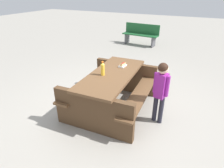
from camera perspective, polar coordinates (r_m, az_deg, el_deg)
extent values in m
plane|color=gray|center=(3.90, 0.00, -6.88)|extent=(30.00, 30.00, 0.00)
cube|color=brown|center=(3.55, 0.00, 2.88)|extent=(1.83, 0.84, 0.05)
cube|color=brown|center=(3.91, -7.55, 0.24)|extent=(1.81, 0.36, 0.04)
cube|color=brown|center=(3.52, 8.40, -3.02)|extent=(1.81, 0.36, 0.04)
cube|color=#4D3520|center=(4.37, 4.08, 2.22)|extent=(0.16, 1.40, 0.70)
cube|color=#4D3520|center=(3.13, -5.76, -8.84)|extent=(0.16, 1.40, 0.70)
cylinder|color=yellow|center=(3.43, -2.82, 4.29)|extent=(0.07, 0.07, 0.21)
cone|color=yellow|center=(3.39, -2.87, 6.20)|extent=(0.06, 0.06, 0.04)
cylinder|color=orange|center=(3.38, -2.88, 6.66)|extent=(0.04, 0.04, 0.02)
cube|color=white|center=(3.85, 3.24, 5.48)|extent=(0.19, 0.13, 0.03)
cube|color=#D8B272|center=(3.84, 3.26, 5.94)|extent=(0.15, 0.07, 0.04)
cylinder|color=maroon|center=(3.83, 3.26, 6.19)|extent=(0.14, 0.04, 0.03)
ellipsoid|color=maroon|center=(3.83, 3.27, 6.36)|extent=(0.07, 0.03, 0.01)
cylinder|color=#262633|center=(3.50, 12.85, -7.09)|extent=(0.08, 0.08, 0.51)
cylinder|color=#262633|center=(3.46, 14.51, -7.72)|extent=(0.08, 0.08, 0.51)
cube|color=purple|center=(3.24, 14.57, -0.48)|extent=(0.20, 0.20, 0.43)
cylinder|color=purple|center=(3.27, 12.94, 0.41)|extent=(0.06, 0.06, 0.37)
cylinder|color=purple|center=(3.19, 16.34, -0.71)|extent=(0.06, 0.06, 0.37)
sphere|color=beige|center=(3.12, 15.21, 4.44)|extent=(0.17, 0.17, 0.17)
sphere|color=#331E14|center=(3.10, 15.15, 4.74)|extent=(0.16, 0.16, 0.16)
cube|color=#1E592D|center=(8.23, 8.47, 14.48)|extent=(0.53, 1.53, 0.04)
cube|color=#1E592D|center=(8.35, 9.09, 16.16)|extent=(0.17, 1.50, 0.40)
cube|color=#4C4C51|center=(8.52, 4.57, 13.56)|extent=(0.36, 0.09, 0.41)
cube|color=#4C4C51|center=(8.07, 12.35, 12.27)|extent=(0.36, 0.09, 0.41)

